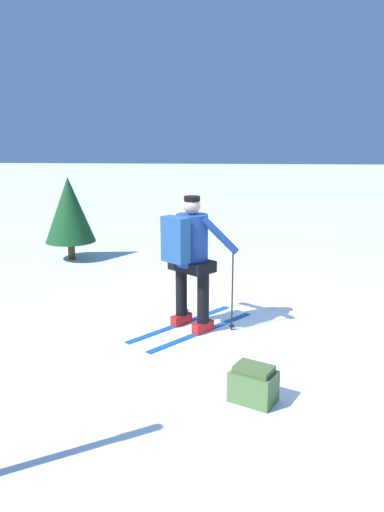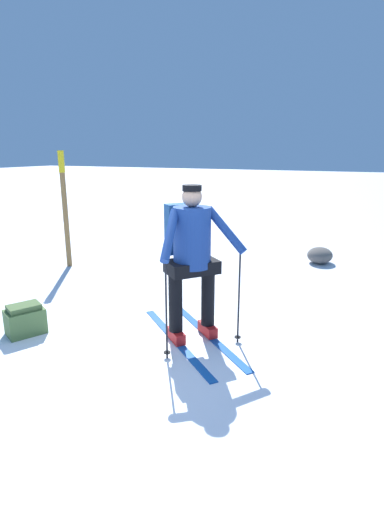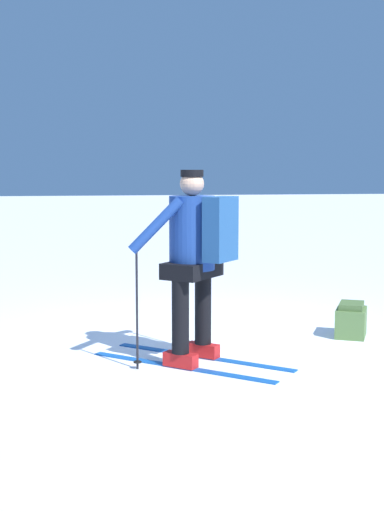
% 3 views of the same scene
% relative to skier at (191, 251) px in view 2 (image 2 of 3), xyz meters
% --- Properties ---
extents(ground_plane, '(80.00, 80.00, 0.00)m').
position_rel_skier_xyz_m(ground_plane, '(0.69, -0.22, -1.00)').
color(ground_plane, white).
extents(skier, '(1.55, 1.70, 1.71)m').
position_rel_skier_xyz_m(skier, '(0.00, 0.00, 0.00)').
color(skier, '#144C9E').
rests_on(skier, ground_plane).
extents(dropped_backpack, '(0.50, 0.45, 0.35)m').
position_rel_skier_xyz_m(dropped_backpack, '(0.73, -1.76, -0.83)').
color(dropped_backpack, '#4C6B38').
rests_on(dropped_backpack, ground_plane).
extents(trail_marker, '(0.10, 0.10, 2.05)m').
position_rel_skier_xyz_m(trail_marker, '(-1.65, -3.24, 0.18)').
color(trail_marker, olive).
rests_on(trail_marker, ground_plane).
extents(rock_boulder, '(0.54, 0.46, 0.30)m').
position_rel_skier_xyz_m(rock_boulder, '(-3.80, 0.87, -0.85)').
color(rock_boulder, '#5B5651').
rests_on(rock_boulder, ground_plane).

